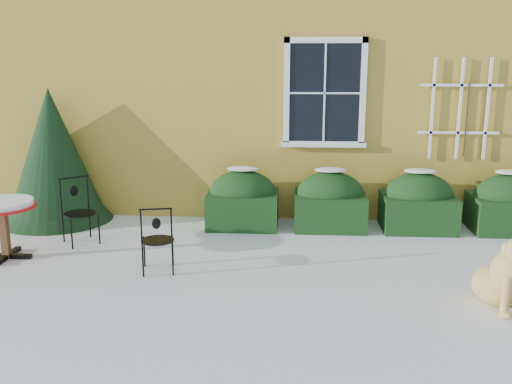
# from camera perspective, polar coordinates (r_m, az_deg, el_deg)

# --- Properties ---
(ground) EXTENTS (80.00, 80.00, 0.00)m
(ground) POSITION_cam_1_polar(r_m,az_deg,el_deg) (6.27, -0.61, -10.16)
(ground) COLOR white
(ground) RESTS_ON ground
(house) EXTENTS (12.40, 8.40, 6.40)m
(house) POSITION_cam_1_polar(r_m,az_deg,el_deg) (12.76, 1.86, 16.56)
(house) COLOR gold
(house) RESTS_ON ground
(hedge_row) EXTENTS (4.95, 0.80, 0.91)m
(hedge_row) POSITION_cam_1_polar(r_m,az_deg,el_deg) (8.63, 11.70, -1.01)
(hedge_row) COLOR black
(hedge_row) RESTS_ON ground
(evergreen_shrub) EXTENTS (1.70, 1.70, 2.06)m
(evergreen_shrub) POSITION_cam_1_polar(r_m,az_deg,el_deg) (9.34, -19.54, 2.25)
(evergreen_shrub) COLOR black
(evergreen_shrub) RESTS_ON ground
(bistro_table) EXTENTS (0.82, 0.82, 0.76)m
(bistro_table) POSITION_cam_1_polar(r_m,az_deg,el_deg) (7.81, -24.04, -1.70)
(bistro_table) COLOR black
(bistro_table) RESTS_ON ground
(patio_chair_near) EXTENTS (0.43, 0.43, 0.82)m
(patio_chair_near) POSITION_cam_1_polar(r_m,az_deg,el_deg) (6.83, -9.83, -4.66)
(patio_chair_near) COLOR black
(patio_chair_near) RESTS_ON ground
(patio_chair_far) EXTENTS (0.56, 0.56, 0.90)m
(patio_chair_far) POSITION_cam_1_polar(r_m,az_deg,el_deg) (8.17, -17.30, -1.80)
(patio_chair_far) COLOR black
(patio_chair_far) RESTS_ON ground
(dog) EXTENTS (0.60, 0.92, 0.82)m
(dog) POSITION_cam_1_polar(r_m,az_deg,el_deg) (6.36, 23.70, -7.79)
(dog) COLOR #DAB461
(dog) RESTS_ON ground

